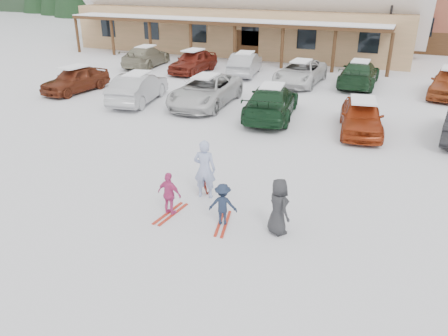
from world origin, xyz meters
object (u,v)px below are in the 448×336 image
at_px(parked_car_4, 361,116).
at_px(parked_car_0, 75,79).
at_px(day_lodge, 246,2).
at_px(parked_car_1, 138,88).
at_px(parked_car_3, 271,102).
at_px(parked_car_8, 193,61).
at_px(parked_car_11, 359,74).
at_px(parked_car_10, 300,72).
at_px(lamp_post, 391,16).
at_px(bystander_dark, 278,207).
at_px(parked_car_7, 146,56).
at_px(child_navy, 223,204).
at_px(parked_car_9, 245,64).
at_px(parked_car_2, 206,91).
at_px(adult_skier, 205,169).
at_px(toddler_red, 202,181).
at_px(child_magenta, 169,194).

bearing_deg(parked_car_4, parked_car_0, 167.48).
bearing_deg(parked_car_0, day_lodge, 85.73).
xyz_separation_m(parked_car_1, parked_car_3, (7.21, 0.15, -0.01)).
relative_size(parked_car_8, parked_car_11, 0.87).
bearing_deg(parked_car_10, parked_car_8, 178.53).
xyz_separation_m(lamp_post, bystander_dark, (-0.76, -24.77, -2.71)).
xyz_separation_m(parked_car_7, parked_car_8, (4.12, -0.61, 0.04)).
height_order(day_lodge, parked_car_3, day_lodge).
bearing_deg(child_navy, parked_car_9, -84.45).
relative_size(child_navy, parked_car_9, 0.27).
height_order(parked_car_2, parked_car_4, parked_car_2).
bearing_deg(parked_car_7, lamp_post, -162.07).
bearing_deg(lamp_post, parked_car_9, -140.34).
bearing_deg(adult_skier, parked_car_11, -110.15).
xyz_separation_m(parked_car_2, parked_car_4, (7.87, -1.29, -0.04)).
height_order(lamp_post, parked_car_1, lamp_post).
height_order(parked_car_7, parked_car_8, parked_car_8).
height_order(parked_car_8, parked_car_10, parked_car_8).
xyz_separation_m(adult_skier, toddler_red, (-0.17, 0.17, -0.49)).
height_order(parked_car_0, parked_car_8, parked_car_8).
distance_m(toddler_red, bystander_dark, 3.07).
distance_m(day_lodge, bystander_dark, 30.54).
bearing_deg(parked_car_9, parked_car_3, 109.37).
relative_size(parked_car_1, parked_car_7, 0.94).
distance_m(child_navy, parked_car_1, 13.04).
distance_m(lamp_post, adult_skier, 24.06).
relative_size(parked_car_9, parked_car_10, 0.88).
distance_m(parked_car_7, parked_car_8, 4.16).
bearing_deg(adult_skier, parked_car_3, -98.12).
xyz_separation_m(parked_car_9, parked_car_11, (7.38, -0.26, 0.01)).
bearing_deg(parked_car_1, parked_car_2, -175.32).
bearing_deg(parked_car_1, toddler_red, 123.18).
bearing_deg(parked_car_4, toddler_red, -125.30).
bearing_deg(parked_car_10, parked_car_4, -57.56).
bearing_deg(parked_car_7, toddler_red, 121.31).
bearing_deg(child_navy, day_lodge, -83.83).
bearing_deg(day_lodge, parked_car_0, -100.95).
bearing_deg(child_navy, lamp_post, -108.14).
relative_size(parked_car_2, parked_car_3, 1.04).
height_order(lamp_post, parked_car_7, lamp_post).
relative_size(lamp_post, child_navy, 5.15).
bearing_deg(parked_car_7, day_lodge, -115.98).
xyz_separation_m(lamp_post, parked_car_8, (-11.83, -7.52, -2.73)).
height_order(child_navy, parked_car_11, parked_car_11).
bearing_deg(parked_car_9, child_magenta, 95.42).
height_order(child_navy, parked_car_1, parked_car_1).
bearing_deg(parked_car_0, parked_car_2, 9.58).
height_order(lamp_post, bystander_dark, lamp_post).
xyz_separation_m(child_magenta, parked_car_8, (-8.02, 17.52, 0.12)).
distance_m(parked_car_3, parked_car_7, 14.64).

